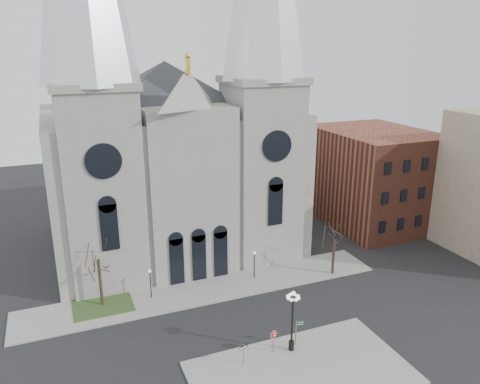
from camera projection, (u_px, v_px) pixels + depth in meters
name	position (u px, v px, depth m)	size (l,w,h in m)	color
ground	(245.00, 347.00, 41.96)	(160.00, 160.00, 0.00)	black
sidewalk_near	(301.00, 373.00, 38.60)	(18.00, 10.00, 0.14)	gray
sidewalk_far	(206.00, 290.00, 51.65)	(40.00, 6.00, 0.14)	gray
grass_patch	(103.00, 305.00, 48.59)	(6.00, 5.00, 0.18)	#2E461E
cathedral	(172.00, 109.00, 56.57)	(33.00, 26.66, 54.00)	gray
bg_building_brick	(373.00, 177.00, 70.03)	(14.00, 18.00, 14.00)	brown
tree_left	(98.00, 257.00, 46.93)	(3.20, 3.20, 7.50)	black
tree_right	(335.00, 239.00, 53.94)	(3.20, 3.20, 6.00)	black
ped_lamp_left	(150.00, 279.00, 49.26)	(0.32, 0.32, 3.26)	black
ped_lamp_right	(254.00, 260.00, 53.56)	(0.32, 0.32, 3.26)	black
stop_sign	(273.00, 336.00, 40.61)	(0.79, 0.08, 2.19)	slate
globe_lamp	(293.00, 314.00, 40.29)	(1.30, 1.30, 5.81)	black
one_way_sign	(243.00, 350.00, 39.19)	(0.81, 0.27, 1.89)	slate
street_name_sign	(297.00, 331.00, 41.71)	(0.77, 0.15, 2.43)	slate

